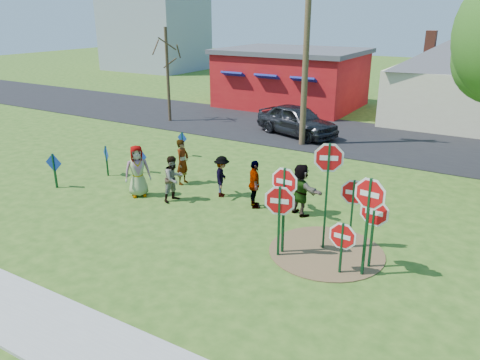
% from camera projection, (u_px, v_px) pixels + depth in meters
% --- Properties ---
extents(ground, '(120.00, 120.00, 0.00)m').
position_uv_depth(ground, '(213.00, 207.00, 16.04)').
color(ground, '#2C5217').
rests_on(ground, ground).
extents(sidewalk, '(22.00, 1.80, 0.08)m').
position_uv_depth(sidewalk, '(28.00, 317.00, 10.22)').
color(sidewalk, '#9E9E99').
rests_on(sidewalk, ground).
extents(road, '(120.00, 7.50, 0.04)m').
position_uv_depth(road, '(332.00, 135.00, 25.30)').
color(road, black).
rests_on(road, ground).
extents(dirt_patch, '(3.20, 3.20, 0.03)m').
position_uv_depth(dirt_patch, '(326.00, 252.00, 13.05)').
color(dirt_patch, brown).
rests_on(dirt_patch, ground).
extents(red_building, '(9.40, 7.69, 3.90)m').
position_uv_depth(red_building, '(292.00, 77.00, 32.53)').
color(red_building, '#A11014').
rests_on(red_building, ground).
extents(cream_house, '(9.40, 9.40, 6.50)m').
position_uv_depth(cream_house, '(466.00, 74.00, 26.90)').
color(cream_house, beige).
rests_on(cream_house, ground).
extents(distant_building, '(10.00, 8.00, 8.00)m').
position_uv_depth(distant_building, '(155.00, 33.00, 52.38)').
color(distant_building, '#8C939E').
rests_on(distant_building, ground).
extents(stop_sign_a, '(1.08, 0.33, 2.19)m').
position_uv_depth(stop_sign_a, '(279.00, 206.00, 12.37)').
color(stop_sign_a, '#103B1E').
rests_on(stop_sign_a, ground).
extents(stop_sign_b, '(1.02, 0.42, 3.23)m').
position_uv_depth(stop_sign_b, '(328.00, 169.00, 12.46)').
color(stop_sign_b, '#103B1E').
rests_on(stop_sign_b, ground).
extents(stop_sign_c, '(1.07, 0.16, 2.76)m').
position_uv_depth(stop_sign_c, '(369.00, 205.00, 11.27)').
color(stop_sign_c, '#103B1E').
rests_on(stop_sign_c, ground).
extents(stop_sign_d, '(0.95, 0.18, 2.18)m').
position_uv_depth(stop_sign_d, '(353.00, 197.00, 12.77)').
color(stop_sign_d, '#103B1E').
rests_on(stop_sign_d, ground).
extents(stop_sign_e, '(0.97, 0.07, 1.54)m').
position_uv_depth(stop_sign_e, '(342.00, 239.00, 11.68)').
color(stop_sign_e, '#103B1E').
rests_on(stop_sign_e, ground).
extents(stop_sign_f, '(1.03, 0.11, 2.10)m').
position_uv_depth(stop_sign_f, '(374.00, 217.00, 11.79)').
color(stop_sign_f, '#103B1E').
rests_on(stop_sign_f, ground).
extents(stop_sign_g, '(1.03, 0.07, 2.62)m').
position_uv_depth(stop_sign_g, '(284.00, 191.00, 12.41)').
color(stop_sign_g, '#103B1E').
rests_on(stop_sign_g, ground).
extents(blue_diamond_a, '(0.72, 0.15, 1.36)m').
position_uv_depth(blue_diamond_a, '(54.00, 167.00, 17.53)').
color(blue_diamond_a, '#103B1E').
rests_on(blue_diamond_a, ground).
extents(blue_diamond_b, '(0.59, 0.34, 1.27)m').
position_uv_depth(blue_diamond_b, '(106.00, 157.00, 18.84)').
color(blue_diamond_b, '#103B1E').
rests_on(blue_diamond_b, ground).
extents(blue_diamond_c, '(0.59, 0.06, 1.01)m').
position_uv_depth(blue_diamond_c, '(141.00, 159.00, 19.23)').
color(blue_diamond_c, '#103B1E').
rests_on(blue_diamond_c, ground).
extents(blue_diamond_d, '(0.57, 0.09, 1.16)m').
position_uv_depth(blue_diamond_d, '(182.00, 141.00, 21.36)').
color(blue_diamond_d, '#103B1E').
rests_on(blue_diamond_d, ground).
extents(person_a, '(1.05, 1.09, 1.89)m').
position_uv_depth(person_a, '(137.00, 171.00, 16.73)').
color(person_a, '#3D5992').
rests_on(person_a, ground).
extents(person_b, '(0.48, 0.68, 1.76)m').
position_uv_depth(person_b, '(183.00, 162.00, 17.94)').
color(person_b, '#237459').
rests_on(person_b, ground).
extents(person_c, '(0.76, 0.90, 1.64)m').
position_uv_depth(person_c, '(173.00, 179.00, 16.33)').
color(person_c, brown).
rests_on(person_c, ground).
extents(person_d, '(0.92, 1.12, 1.51)m').
position_uv_depth(person_d, '(222.00, 176.00, 16.75)').
color(person_d, '#303034').
rests_on(person_d, ground).
extents(person_e, '(0.91, 1.03, 1.67)m').
position_uv_depth(person_e, '(254.00, 184.00, 15.75)').
color(person_e, '#4E2C5C').
rests_on(person_e, ground).
extents(person_f, '(1.68, 1.20, 1.75)m').
position_uv_depth(person_f, '(301.00, 190.00, 15.19)').
color(person_f, '#245B33').
rests_on(person_f, ground).
extents(suv, '(5.10, 3.32, 1.61)m').
position_uv_depth(suv, '(297.00, 120.00, 24.93)').
color(suv, '#313136').
rests_on(suv, road).
extents(utility_pole, '(2.28, 0.53, 9.39)m').
position_uv_depth(utility_pole, '(307.00, 43.00, 21.79)').
color(utility_pole, '#4C3823').
rests_on(utility_pole, ground).
extents(bare_tree_west, '(1.80, 1.80, 5.48)m').
position_uv_depth(bare_tree_west, '(167.00, 62.00, 27.28)').
color(bare_tree_west, '#382819').
rests_on(bare_tree_west, ground).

